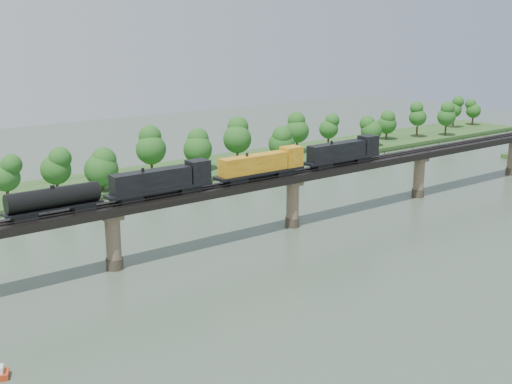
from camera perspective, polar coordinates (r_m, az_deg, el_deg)
ground at (r=114.66m, az=12.94°, el=-6.71°), size 400.00×400.00×0.00m
far_bank at (r=178.60m, az=-8.12°, el=1.53°), size 300.00×24.00×1.60m
bridge at (r=133.11m, az=3.27°, el=-0.85°), size 236.00×30.00×11.50m
bridge_superstructure at (r=131.55m, az=3.31°, el=1.80°), size 220.00×4.90×0.75m
far_treeline at (r=169.33m, az=-9.93°, el=3.51°), size 289.06×17.54×13.60m
freight_train at (r=121.78m, az=-2.34°, el=1.91°), size 81.43×3.17×5.60m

